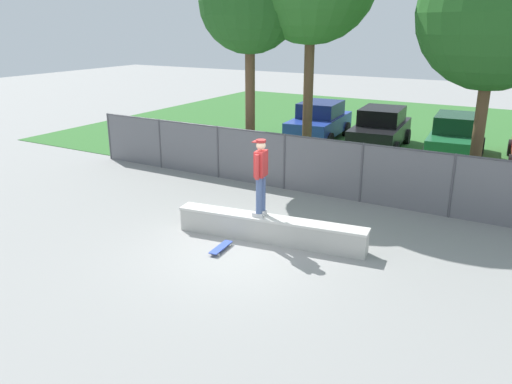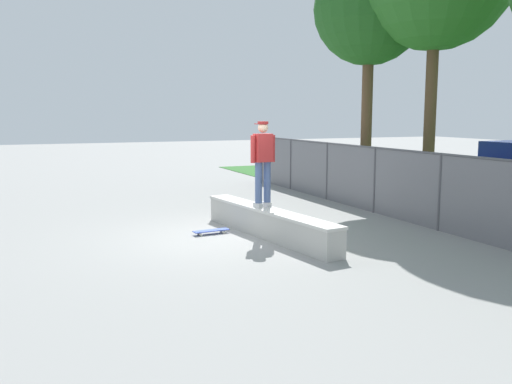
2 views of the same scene
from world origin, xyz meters
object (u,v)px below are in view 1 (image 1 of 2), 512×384
(skateboard, at_px, (221,247))
(car_blue, at_px, (319,121))
(car_green, at_px, (456,137))
(tree_near_left, at_px, (250,3))
(car_black, at_px, (381,128))
(concrete_ledge, at_px, (270,229))
(tree_mid, at_px, (495,14))
(skateboarder, at_px, (261,174))

(skateboard, bearing_deg, car_blue, 102.91)
(car_green, bearing_deg, tree_near_left, -134.22)
(car_blue, xyz_separation_m, car_black, (2.82, -0.24, 0.00))
(concrete_ledge, xyz_separation_m, car_green, (2.36, 10.47, 0.53))
(tree_near_left, relative_size, car_green, 1.66)
(car_blue, bearing_deg, tree_mid, -37.68)
(skateboarder, bearing_deg, concrete_ledge, 3.29)
(tree_near_left, distance_m, car_blue, 7.80)
(tree_near_left, relative_size, tree_mid, 1.00)
(tree_near_left, bearing_deg, skateboard, -65.54)
(tree_mid, bearing_deg, car_black, 129.31)
(car_black, bearing_deg, car_green, -3.08)
(skateboarder, height_order, car_green, skateboarder)
(concrete_ledge, distance_m, car_blue, 11.42)
(concrete_ledge, relative_size, car_blue, 1.08)
(car_blue, height_order, car_black, same)
(skateboarder, height_order, car_black, skateboarder)
(tree_near_left, distance_m, tree_mid, 7.03)
(concrete_ledge, distance_m, skateboarder, 1.35)
(skateboard, height_order, tree_near_left, tree_near_left)
(tree_mid, relative_size, car_black, 1.66)
(skateboarder, bearing_deg, skateboard, -114.42)
(skateboarder, bearing_deg, car_blue, 106.35)
(tree_mid, relative_size, car_green, 1.66)
(skateboard, height_order, car_black, car_black)
(tree_mid, xyz_separation_m, car_green, (-1.32, 5.10, -4.34))
(concrete_ledge, height_order, tree_near_left, tree_near_left)
(skateboarder, xyz_separation_m, skateboard, (-0.46, -1.02, -1.56))
(concrete_ledge, height_order, skateboard, concrete_ledge)
(skateboard, bearing_deg, skateboarder, 65.58)
(skateboarder, distance_m, car_black, 10.68)
(skateboarder, xyz_separation_m, tree_near_left, (-3.05, 4.67, 3.91))
(skateboarder, relative_size, car_blue, 0.42)
(concrete_ledge, bearing_deg, car_black, 93.36)
(skateboarder, height_order, skateboard, skateboarder)
(car_blue, distance_m, car_black, 2.83)
(tree_mid, relative_size, car_blue, 1.66)
(car_blue, xyz_separation_m, car_green, (5.81, -0.41, 0.00))
(skateboarder, bearing_deg, tree_near_left, 123.19)
(tree_near_left, height_order, car_black, tree_near_left)
(concrete_ledge, xyz_separation_m, skateboarder, (-0.25, -0.01, 1.33))
(concrete_ledge, bearing_deg, skateboard, -124.50)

